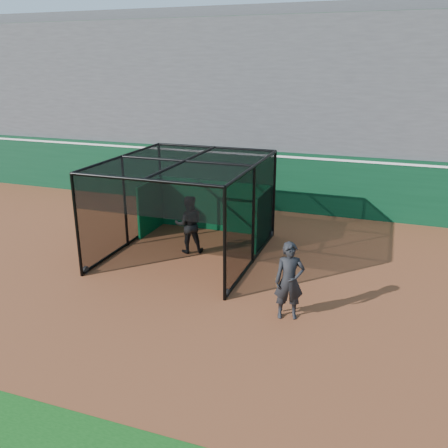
% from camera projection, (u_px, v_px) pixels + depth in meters
% --- Properties ---
extents(ground, '(120.00, 120.00, 0.00)m').
position_uv_depth(ground, '(162.00, 288.00, 13.30)').
color(ground, brown).
rests_on(ground, ground).
extents(outfield_wall, '(50.00, 0.50, 2.50)m').
position_uv_depth(outfield_wall, '(249.00, 178.00, 20.47)').
color(outfield_wall, '#09351C').
rests_on(outfield_wall, ground).
extents(grandstand, '(50.00, 7.85, 8.95)m').
position_uv_depth(grandstand, '(273.00, 96.00, 22.80)').
color(grandstand, '#4C4C4F').
rests_on(grandstand, ground).
extents(batting_cage, '(4.60, 5.39, 3.11)m').
position_uv_depth(batting_cage, '(186.00, 209.00, 15.25)').
color(batting_cage, black).
rests_on(batting_cage, ground).
extents(batter, '(1.16, 1.06, 1.93)m').
position_uv_depth(batter, '(189.00, 224.00, 15.59)').
color(batter, black).
rests_on(batter, ground).
extents(on_deck_player, '(0.83, 0.67, 1.98)m').
position_uv_depth(on_deck_player, '(289.00, 281.00, 11.50)').
color(on_deck_player, black).
rests_on(on_deck_player, ground).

